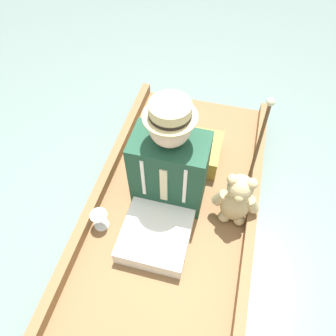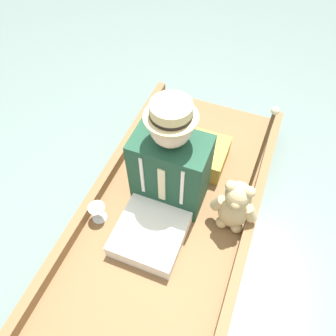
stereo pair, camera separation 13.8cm
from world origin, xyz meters
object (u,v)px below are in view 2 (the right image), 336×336
Objects in this scene: wine_glass at (97,210)px; walking_cane at (259,158)px; teddy_bear at (235,207)px; seated_person at (167,175)px.

wine_glass is 1.02m from walking_cane.
wine_glass is 0.17× the size of walking_cane.
walking_cane reaches higher than teddy_bear.
seated_person is 1.05× the size of walking_cane.
walking_cane reaches higher than wine_glass.
wine_glass is (0.79, 0.27, -0.10)m from teddy_bear.
teddy_bear reaches higher than wine_glass.
seated_person reaches higher than walking_cane.
teddy_bear is (-0.43, 0.00, -0.10)m from seated_person.
seated_person is at bearing -0.00° from teddy_bear.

